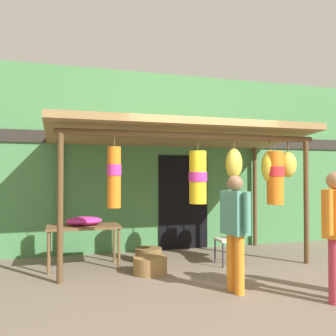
% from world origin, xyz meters
% --- Properties ---
extents(ground_plane, '(30.00, 30.00, 0.00)m').
position_xyz_m(ground_plane, '(0.00, 0.00, 0.00)').
color(ground_plane, '#756656').
extents(shop_facade, '(10.55, 0.29, 3.75)m').
position_xyz_m(shop_facade, '(0.00, 2.25, 1.87)').
color(shop_facade, '#47844C').
rests_on(shop_facade, ground_plane).
extents(market_stall_canopy, '(4.73, 2.29, 2.49)m').
position_xyz_m(market_stall_canopy, '(0.02, 0.96, 2.15)').
color(market_stall_canopy, brown).
rests_on(market_stall_canopy, ground_plane).
extents(display_table, '(1.22, 0.63, 0.71)m').
position_xyz_m(display_table, '(-1.84, 1.06, 0.63)').
color(display_table, brown).
rests_on(display_table, ground_plane).
extents(flower_heap_on_table, '(0.62, 0.43, 0.15)m').
position_xyz_m(flower_heap_on_table, '(-1.81, 1.11, 0.79)').
color(flower_heap_on_table, '#D13399').
rests_on(flower_heap_on_table, display_table).
extents(folding_chair, '(0.42, 0.42, 0.84)m').
position_xyz_m(folding_chair, '(0.69, 0.54, 0.50)').
color(folding_chair, beige).
rests_on(folding_chair, ground_plane).
extents(wicker_basket_by_table, '(0.48, 0.48, 0.25)m').
position_xyz_m(wicker_basket_by_table, '(-0.67, 1.19, 0.12)').
color(wicker_basket_by_table, brown).
rests_on(wicker_basket_by_table, ground_plane).
extents(wicker_basket_spare, '(0.54, 0.54, 0.27)m').
position_xyz_m(wicker_basket_spare, '(-0.84, 0.36, 0.13)').
color(wicker_basket_spare, olive).
rests_on(wicker_basket_spare, ground_plane).
extents(vendor_in_orange, '(0.51, 0.40, 1.61)m').
position_xyz_m(vendor_in_orange, '(1.04, -1.57, 0.95)').
color(vendor_in_orange, '#B23347').
rests_on(vendor_in_orange, ground_plane).
extents(customer_foreground, '(0.28, 0.59, 1.56)m').
position_xyz_m(customer_foreground, '(0.03, -0.87, 0.92)').
color(customer_foreground, orange).
rests_on(customer_foreground, ground_plane).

